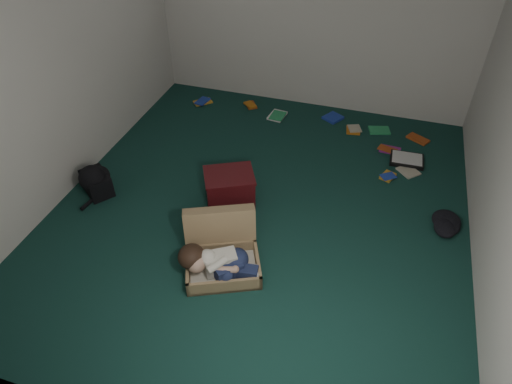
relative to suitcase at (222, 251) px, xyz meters
The scene contains 11 objects.
floor 0.78m from the suitcase, 80.87° to the left, with size 4.50×4.50×0.00m, color #143A32.
wall_back 3.23m from the suitcase, 87.67° to the left, with size 4.50×4.50×0.00m, color silver.
wall_front 1.89m from the suitcase, 85.29° to the right, with size 4.50×4.50×0.00m, color silver.
wall_left 2.34m from the suitcase, 157.91° to the left, with size 4.50×4.50×0.00m, color silver.
suitcase is the anchor object (origin of this frame).
person 0.17m from the suitcase, 81.31° to the right, with size 0.70×0.38×0.29m.
maroon_bin 0.83m from the suitcase, 105.05° to the left, with size 0.61×0.56×0.34m.
backpack 1.66m from the suitcase, 161.81° to the left, with size 0.42×0.34×0.25m, color black, non-canonical shape.
clothing_pile 2.08m from the suitcase, 28.56° to the left, with size 0.39×0.32×0.12m, color black, non-canonical shape.
paper_tray 2.52m from the suitcase, 53.94° to the left, with size 0.38×0.29×0.05m.
book_scatter 2.47m from the suitcase, 75.72° to the left, with size 3.07×1.28×0.02m.
Camera 1 is at (0.96, -3.25, 3.10)m, focal length 32.00 mm.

